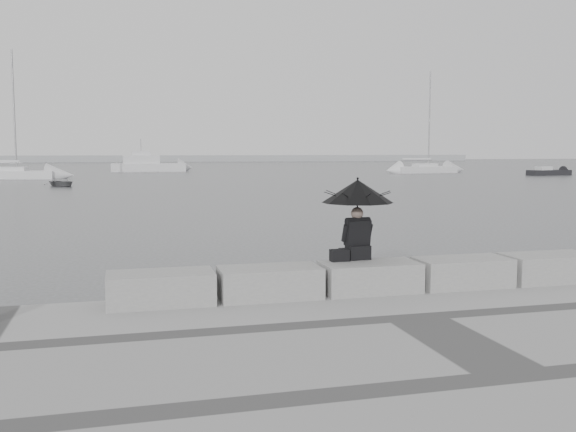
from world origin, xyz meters
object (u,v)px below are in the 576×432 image
object	(u,v)px
sailboat_right	(425,169)
motor_cruiser	(149,165)
seated_person	(358,200)
sailboat_left	(11,174)
small_motorboat	(549,172)
dinghy	(62,183)

from	to	relation	value
sailboat_right	motor_cruiser	bearing A→B (deg)	152.17
seated_person	sailboat_left	world-z (taller)	sailboat_left
seated_person	motor_cruiser	bearing A→B (deg)	86.57
small_motorboat	sailboat_left	bearing A→B (deg)	167.89
seated_person	motor_cruiser	xyz separation A→B (m)	(-0.16, 78.42, -1.12)
sailboat_left	sailboat_right	bearing A→B (deg)	15.44
small_motorboat	dinghy	world-z (taller)	small_motorboat
seated_person	small_motorboat	world-z (taller)	seated_person
seated_person	sailboat_right	bearing A→B (deg)	58.91
sailboat_left	small_motorboat	size ratio (longest dim) A/B	2.36
small_motorboat	motor_cruiser	bearing A→B (deg)	143.91
sailboat_left	dinghy	xyz separation A→B (m)	(6.09, -15.52, -0.24)
sailboat_left	sailboat_right	world-z (taller)	same
small_motorboat	seated_person	bearing A→B (deg)	-136.07
seated_person	dinghy	size ratio (longest dim) A/B	0.43
motor_cruiser	small_motorboat	size ratio (longest dim) A/B	1.80
motor_cruiser	dinghy	distance (m)	35.77
seated_person	sailboat_right	world-z (taller)	sailboat_right
seated_person	dinghy	xyz separation A→B (m)	(-8.39, 43.62, -1.74)
sailboat_right	motor_cruiser	xyz separation A→B (m)	(-33.85, 13.81, 0.38)
sailboat_left	small_motorboat	bearing A→B (deg)	3.69
small_motorboat	sailboat_right	bearing A→B (deg)	126.35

